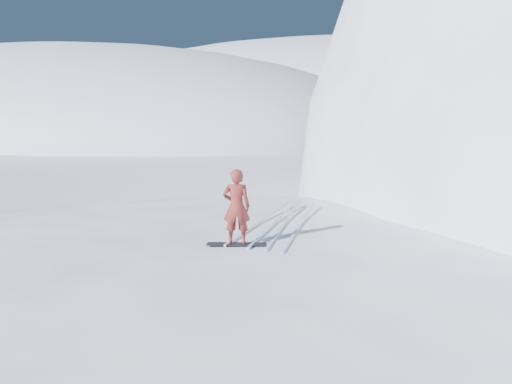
# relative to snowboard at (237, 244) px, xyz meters

# --- Properties ---
(near_ridge) EXTENTS (36.00, 28.00, 4.80)m
(near_ridge) POSITION_rel_snowboard_xyz_m (2.43, 1.17, -2.41)
(near_ridge) COLOR white
(near_ridge) RESTS_ON ground
(far_ridge_a) EXTENTS (120.00, 70.00, 28.00)m
(far_ridge_a) POSITION_rel_snowboard_xyz_m (-68.57, 58.17, -2.41)
(far_ridge_a) COLOR white
(far_ridge_a) RESTS_ON ground
(far_ridge_c) EXTENTS (140.00, 90.00, 36.00)m
(far_ridge_c) POSITION_rel_snowboard_xyz_m (-38.57, 108.17, -2.41)
(far_ridge_c) COLOR white
(far_ridge_c) RESTS_ON ground
(wind_bumps) EXTENTS (16.00, 14.40, 1.00)m
(wind_bumps) POSITION_rel_snowboard_xyz_m (0.87, 0.29, -2.41)
(wind_bumps) COLOR white
(wind_bumps) RESTS_ON ground
(snowboard) EXTENTS (1.38, 0.85, 0.02)m
(snowboard) POSITION_rel_snowboard_xyz_m (0.00, 0.00, 0.00)
(snowboard) COLOR black
(snowboard) RESTS_ON near_ridge
(snowboarder) EXTENTS (0.77, 0.66, 1.77)m
(snowboarder) POSITION_rel_snowboard_xyz_m (0.00, 0.00, 0.90)
(snowboarder) COLOR maroon
(snowboarder) RESTS_ON snowboard
(vapor_plume) EXTENTS (10.16, 8.13, 7.11)m
(vapor_plume) POSITION_rel_snowboard_xyz_m (-53.13, 45.58, -2.41)
(vapor_plume) COLOR white
(vapor_plume) RESTS_ON ground
(board_tracks) EXTENTS (2.42, 5.94, 0.04)m
(board_tracks) POSITION_rel_snowboard_xyz_m (-0.09, 2.72, 0.01)
(board_tracks) COLOR silver
(board_tracks) RESTS_ON ground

